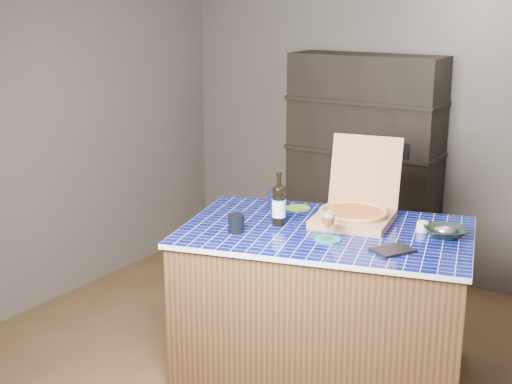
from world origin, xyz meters
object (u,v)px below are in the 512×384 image
Objects in this scene: pizza_box at (355,211)px; dvd_case at (393,250)px; kitchen_island at (324,301)px; mead_bottle at (279,204)px; wine_glass at (328,219)px; bowl at (445,232)px.

dvd_case is at bearing -52.90° from pizza_box.
mead_bottle is (-0.28, -0.07, 0.58)m from kitchen_island.
pizza_box is 1.90× the size of mead_bottle.
dvd_case is (0.38, 0.01, -0.11)m from wine_glass.
mead_bottle is at bearing -155.61° from dvd_case.
kitchen_island is 0.68m from dvd_case.
mead_bottle is 1.88× the size of wine_glass.
kitchen_island is 0.57m from pizza_box.
pizza_box reaches higher than bowl.
dvd_case is 0.92× the size of bowl.
wine_glass is (0.02, -0.38, 0.05)m from pizza_box.
pizza_box is 0.54m from dvd_case.
mead_bottle reaches higher than wine_glass.
pizza_box is at bearing 92.38° from wine_glass.
pizza_box is at bearing 39.00° from mead_bottle.
pizza_box is 2.64× the size of bowl.
mead_bottle is at bearing 178.11° from kitchen_island.
wine_glass is (0.09, -0.16, 0.58)m from kitchen_island.
pizza_box is at bearing 56.56° from kitchen_island.
kitchen_island is at bearing -118.57° from pizza_box.
bowl is at bearing -8.17° from pizza_box.
mead_bottle is 0.38m from wine_glass.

